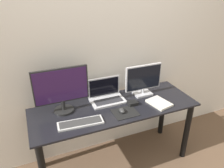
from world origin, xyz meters
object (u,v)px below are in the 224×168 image
monitor_left (62,89)px  laptop (106,95)px  book (159,103)px  power_brick (133,103)px  keyboard (81,123)px  mouse (122,111)px  monitor_right (143,80)px

monitor_left → laptop: 0.49m
book → power_brick: 0.27m
keyboard → power_brick: bearing=10.8°
monitor_left → power_brick: size_ratio=5.42×
mouse → power_brick: (0.16, 0.09, -0.01)m
mouse → power_brick: 0.19m
monitor_right → mouse: size_ratio=5.46×
laptop → keyboard: 0.48m
keyboard → laptop: bearing=40.1°
laptop → mouse: size_ratio=4.66×
laptop → monitor_left: bearing=-174.6°
monitor_left → monitor_right: bearing=0.0°
laptop → keyboard: bearing=-139.9°
monitor_left → mouse: monitor_left is taller
book → power_brick: bearing=160.5°
monitor_right → book: monitor_right is taller
monitor_left → keyboard: bearing=-70.2°
monitor_right → monitor_left: bearing=-180.0°
monitor_right → mouse: 0.46m
monitor_right → keyboard: monitor_right is taller
keyboard → monitor_right: bearing=18.7°
book → power_brick: size_ratio=2.80×
keyboard → mouse: 0.41m
mouse → monitor_left: bearing=154.2°
monitor_left → monitor_right: (0.87, 0.00, -0.06)m
keyboard → mouse: mouse is taller
book → monitor_left: bearing=165.2°
book → monitor_right: bearing=103.0°
monitor_right → mouse: monitor_right is taller
monitor_right → power_brick: bearing=-142.8°
monitor_right → laptop: bearing=174.0°
laptop → power_brick: bearing=-43.0°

